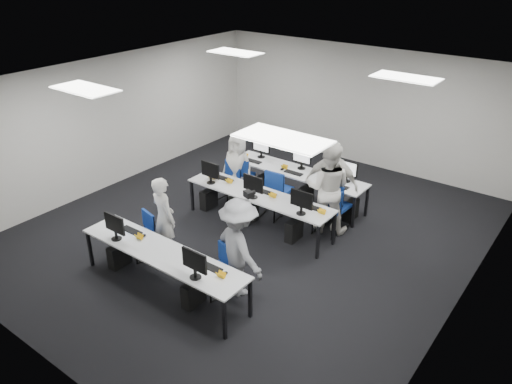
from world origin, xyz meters
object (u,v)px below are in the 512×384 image
Objects in this scene: chair_2 at (228,189)px; chair_3 at (271,205)px; chair_5 at (243,183)px; student_2 at (238,167)px; student_0 at (164,218)px; photographer at (239,248)px; student_1 at (328,188)px; student_3 at (331,185)px; chair_4 at (328,218)px; chair_7 at (336,214)px; desk_front at (162,255)px; chair_0 at (142,243)px; chair_6 at (279,198)px; chair_1 at (217,279)px; desk_mid at (259,196)px.

chair_2 reaches higher than chair_3.
student_2 is (-0.02, -0.15, 0.45)m from chair_5.
photographer is at bearing -166.80° from student_0.
student_1 is 1.00× the size of student_3.
student_3 reaches higher than chair_4.
chair_5 is 1.02× the size of chair_7.
desk_front is 1.01m from student_0.
chair_3 is at bearing 90.75° from desk_front.
chair_6 reaches higher than chair_0.
photographer is (1.73, -0.02, 0.06)m from student_0.
student_3 reaches higher than photographer.
chair_4 is at bearing 69.53° from desk_front.
chair_4 is at bearing -75.84° from photographer.
chair_0 is 1.00× the size of chair_1.
student_3 is at bearing -166.29° from chair_7.
chair_5 is 2.33m from student_3.
desk_front is 1.00× the size of desk_mid.
student_2 is 3.46m from photographer.
chair_3 reaches higher than desk_mid.
chair_1 is 3.30m from chair_2.
student_1 is at bearing 2.39° from chair_3.
chair_2 is 3.34m from photographer.
chair_4 is at bearing -113.25° from student_0.
chair_3 is at bearing 126.74° from chair_1.
desk_mid is at bearing 90.00° from desk_front.
chair_6 is (1.08, -0.12, 0.01)m from chair_5.
desk_front is 3.77m from chair_7.
student_2 is at bearing 78.04° from chair_2.
chair_6 is 1.34m from student_1.
desk_front is 3.78× the size of chair_1.
chair_7 is 0.67m from student_1.
student_3 is at bearing -18.36° from chair_5.
student_1 is at bearing -118.76° from chair_7.
chair_1 is 0.90× the size of chair_4.
chair_5 is 1.09m from chair_6.
chair_6 is at bearing 125.27° from chair_1.
desk_front and desk_mid have the same top height.
student_0 reaches higher than chair_2.
student_2 is at bearing 171.10° from chair_4.
chair_7 is at bearing 70.36° from desk_front.
chair_5 is (-1.14, 3.53, -0.39)m from desk_front.
chair_0 is 0.46× the size of student_3.
chair_7 is at bearing 11.92° from chair_2.
chair_1 is 0.46× the size of student_3.
chair_4 is at bearing 100.53° from chair_1.
chair_5 is at bearing 147.84° from chair_3.
chair_7 is at bearing 2.21° from chair_6.
chair_6 is at bearing -24.09° from chair_5.
chair_4 is 1.28m from chair_6.
chair_4 is 0.63× the size of student_2.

